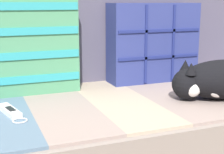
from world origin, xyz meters
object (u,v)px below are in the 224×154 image
object	(u,v)px
throw_pillow_quilted	(153,43)
sleeping_cat	(219,80)
couch	(138,142)
throw_pillow_striped	(27,42)
game_remote_far	(10,111)

from	to	relation	value
throw_pillow_quilted	sleeping_cat	xyz separation A→B (m)	(0.09, -0.38, -0.11)
couch	throw_pillow_striped	world-z (taller)	throw_pillow_striped
couch	throw_pillow_quilted	world-z (taller)	throw_pillow_quilted
game_remote_far	throw_pillow_quilted	bearing A→B (deg)	21.52
throw_pillow_quilted	sleeping_cat	world-z (taller)	throw_pillow_quilted
throw_pillow_striped	game_remote_far	size ratio (longest dim) A/B	2.08
sleeping_cat	throw_pillow_quilted	bearing A→B (deg)	103.14
throw_pillow_striped	game_remote_far	distance (m)	0.36
sleeping_cat	couch	bearing A→B (deg)	145.01
throw_pillow_quilted	throw_pillow_striped	xyz separation A→B (m)	(-0.59, -0.00, 0.03)
couch	sleeping_cat	size ratio (longest dim) A/B	4.51
sleeping_cat	game_remote_far	distance (m)	0.79
throw_pillow_quilted	throw_pillow_striped	bearing A→B (deg)	-179.95
throw_pillow_striped	sleeping_cat	world-z (taller)	throw_pillow_striped
game_remote_far	couch	bearing A→B (deg)	7.62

